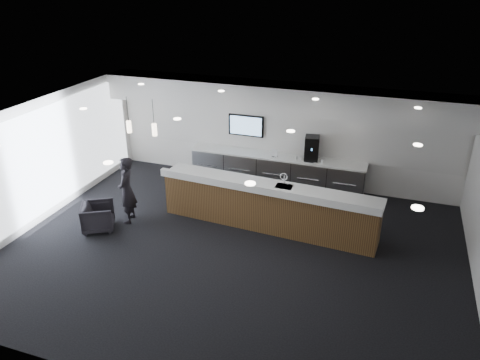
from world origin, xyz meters
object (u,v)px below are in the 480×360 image
(armchair, at_px, (98,217))
(lounge_guest, at_px, (127,190))
(coffee_machine, at_px, (312,148))
(service_counter, at_px, (268,206))

(armchair, height_order, lounge_guest, lounge_guest)
(armchair, bearing_deg, lounge_guest, -68.36)
(coffee_machine, xyz_separation_m, lounge_guest, (-3.91, -3.22, -0.44))
(coffee_machine, xyz_separation_m, armchair, (-4.39, -3.82, -0.95))
(service_counter, distance_m, lounge_guest, 3.47)
(lounge_guest, bearing_deg, coffee_machine, 113.94)
(coffee_machine, height_order, lounge_guest, lounge_guest)
(service_counter, distance_m, armchair, 4.11)
(service_counter, bearing_deg, armchair, -155.22)
(service_counter, distance_m, coffee_machine, 2.53)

